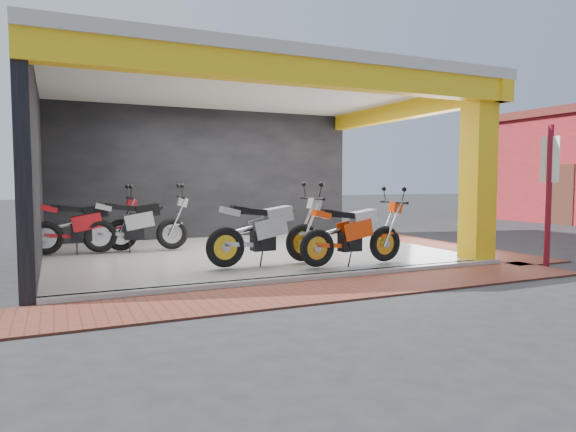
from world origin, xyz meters
The scene contains 16 objects.
ground centered at (0.00, 0.00, 0.00)m, with size 80.00×80.00×0.00m, color #2D2D30.
showroom_floor centered at (0.00, 2.00, 0.05)m, with size 8.00×6.00×0.10m, color silver.
showroom_ceiling centered at (0.00, 2.00, 3.60)m, with size 8.40×6.40×0.20m, color beige.
back_wall centered at (0.00, 5.10, 1.75)m, with size 8.20×0.20×3.50m, color black.
left_wall centered at (-4.10, 2.00, 1.75)m, with size 0.20×6.20×3.50m, color black.
corner_column centered at (3.75, -0.75, 1.75)m, with size 0.50×0.50×3.50m, color yellow.
header_beam_front centered at (0.00, -1.00, 3.30)m, with size 8.40×0.30×0.40m, color yellow.
header_beam_right centered at (4.00, 2.00, 3.30)m, with size 0.30×6.40×0.40m, color yellow.
floor_kerb centered at (0.00, -1.02, 0.05)m, with size 8.00×0.20×0.10m, color silver.
paver_front centered at (0.00, -1.80, 0.01)m, with size 9.00×1.40×0.03m, color brown.
paver_right centered at (4.80, 2.00, 0.01)m, with size 1.40×7.00×0.03m, color brown.
signpost centered at (4.55, -1.69, 1.44)m, with size 0.11×0.37×2.63m.
moto_hero centered at (1.77, -0.50, 0.77)m, with size 2.20×0.81×1.34m, color #FD410A, non-canonical shape.
moto_row_a centered at (0.40, 0.13, 0.81)m, with size 2.33×0.86×1.43m, color #ADB0B5, non-canonical shape.
moto_row_b centered at (-1.45, 2.81, 0.79)m, with size 2.27×0.84×1.39m, color #999CA0, non-canonical shape.
moto_row_d centered at (-2.48, 3.03, 0.78)m, with size 2.24×0.83×1.37m, color #AF1219, non-canonical shape.
Camera 1 is at (-3.75, -8.30, 1.62)m, focal length 32.00 mm.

